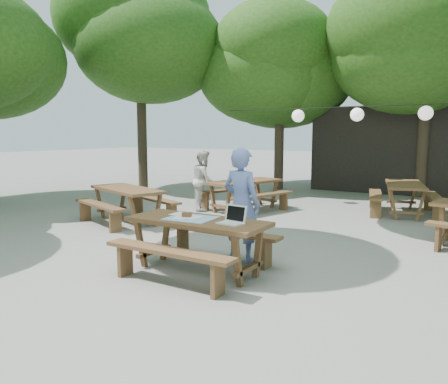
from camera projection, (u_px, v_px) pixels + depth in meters
ground at (252, 269)px, 6.26m from camera, size 80.00×80.00×0.00m
pavilion at (413, 149)px, 14.66m from camera, size 6.00×3.00×2.80m
main_picnic_table at (198, 245)px, 6.07m from camera, size 2.00×1.58×0.75m
picnic_table_nw at (128, 205)px, 9.49m from camera, size 2.31×2.11×0.75m
picnic_table_far_w at (244, 195)px, 11.00m from camera, size 2.06×2.27×0.75m
picnic_table_far_e at (404, 198)px, 10.41m from camera, size 1.99×2.22×0.75m
woman at (241, 205)px, 6.58m from camera, size 0.66×0.46×1.72m
second_person at (204, 180)px, 10.99m from camera, size 0.88×0.93×1.51m
laptop at (233, 219)px, 5.73m from camera, size 0.36×0.30×0.24m
tabletop_clutter at (190, 217)px, 6.10m from camera, size 0.78×0.61×0.08m
paper_lanterns at (358, 114)px, 11.09m from camera, size 9.00×0.34×0.38m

